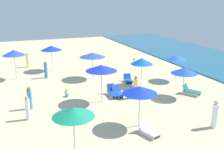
{
  "coord_description": "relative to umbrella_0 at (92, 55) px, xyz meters",
  "views": [
    {
      "loc": [
        18.56,
        2.51,
        7.1
      ],
      "look_at": [
        -0.09,
        9.74,
        1.35
      ],
      "focal_mm": 42.42,
      "sensor_mm": 36.0,
      "label": 1
    }
  ],
  "objects": [
    {
      "name": "lounge_chair_5_0",
      "position": [
        2.25,
        2.54,
        -1.98
      ],
      "size": [
        1.37,
        0.94,
        0.65
      ],
      "rotation": [
        0.0,
        0.0,
        1.33
      ],
      "color": "silver",
      "rests_on": "ground_plane"
    },
    {
      "name": "lounge_chair_2_0",
      "position": [
        4.94,
        0.04,
        -1.95
      ],
      "size": [
        1.54,
        0.7,
        0.77
      ],
      "rotation": [
        0.0,
        0.0,
        1.5
      ],
      "color": "silver",
      "rests_on": "ground_plane"
    },
    {
      "name": "umbrella_4",
      "position": [
        3.25,
        6.77,
        -0.13
      ],
      "size": [
        1.9,
        1.9,
        2.29
      ],
      "color": "silver",
      "rests_on": "ground_plane"
    },
    {
      "name": "umbrella_3",
      "position": [
        -2.26,
        -6.61,
        0.26
      ],
      "size": [
        2.0,
        2.0,
        2.72
      ],
      "color": "silver",
      "rests_on": "ground_plane"
    },
    {
      "name": "lounge_chair_6_0",
      "position": [
        6.83,
        5.76,
        -1.94
      ],
      "size": [
        1.48,
        1.24,
        0.72
      ],
      "rotation": [
        0.0,
        0.0,
        2.1
      ],
      "color": "silver",
      "rests_on": "ground_plane"
    },
    {
      "name": "umbrella_8",
      "position": [
        12.16,
        -4.6,
        0.22
      ],
      "size": [
        1.85,
        1.85,
        2.64
      ],
      "color": "silver",
      "rests_on": "ground_plane"
    },
    {
      "name": "umbrella_2",
      "position": [
        5.74,
        -1.12,
        0.28
      ],
      "size": [
        2.19,
        2.19,
        2.71
      ],
      "color": "silver",
      "rests_on": "ground_plane"
    },
    {
      "name": "umbrella_7",
      "position": [
        -4.17,
        -3.03,
        0.12
      ],
      "size": [
        2.12,
        2.12,
        2.55
      ],
      "color": "silver",
      "rests_on": "ground_plane"
    },
    {
      "name": "umbrella_1",
      "position": [
        10.09,
        -0.35,
        -0.0
      ],
      "size": [
        1.99,
        1.99,
        2.42
      ],
      "color": "silver",
      "rests_on": "ground_plane"
    },
    {
      "name": "beachgoer_4",
      "position": [
        11.78,
        3.59,
        -1.44
      ],
      "size": [
        0.41,
        0.41,
        1.64
      ],
      "rotation": [
        0.0,
        0.0,
        6.03
      ],
      "color": "white",
      "rests_on": "ground_plane"
    },
    {
      "name": "beachgoer_1",
      "position": [
        5.94,
        1.48,
        -1.43
      ],
      "size": [
        0.46,
        0.46,
        1.69
      ],
      "rotation": [
        0.0,
        0.0,
        0.34
      ],
      "color": "#F9D564",
      "rests_on": "ground_plane"
    },
    {
      "name": "umbrella_6",
      "position": [
        7.02,
        4.85,
        -0.17
      ],
      "size": [
        1.94,
        1.94,
        2.26
      ],
      "color": "silver",
      "rests_on": "ground_plane"
    },
    {
      "name": "beachgoer_2",
      "position": [
        -6.45,
        -5.28,
        -1.5
      ],
      "size": [
        0.37,
        0.37,
        1.52
      ],
      "rotation": [
        0.0,
        0.0,
        4.91
      ],
      "color": "#EBF86D",
      "rests_on": "ground_plane"
    },
    {
      "name": "lounge_chair_1_0",
      "position": [
        11.17,
        -0.3,
        -1.97
      ],
      "size": [
        1.36,
        0.96,
        0.67
      ],
      "rotation": [
        0.0,
        0.0,
        1.87
      ],
      "color": "silver",
      "rests_on": "ground_plane"
    },
    {
      "name": "beachgoer_5",
      "position": [
        6.89,
        -6.23,
        -1.49
      ],
      "size": [
        0.38,
        0.38,
        1.52
      ],
      "rotation": [
        0.0,
        0.0,
        1.1
      ],
      "color": "white",
      "rests_on": "ground_plane"
    },
    {
      "name": "beachgoer_3",
      "position": [
        5.25,
        -5.99,
        -1.48
      ],
      "size": [
        0.32,
        0.32,
        1.55
      ],
      "rotation": [
        0.0,
        0.0,
        3.13
      ],
      "color": "#448DC6",
      "rests_on": "ground_plane"
    },
    {
      "name": "lounge_chair_2_1",
      "position": [
        5.06,
        0.38,
        -1.97
      ],
      "size": [
        1.53,
        0.89,
        0.66
      ],
      "rotation": [
        0.0,
        0.0,
        1.4
      ],
      "color": "silver",
      "rests_on": "ground_plane"
    },
    {
      "name": "beach_ball_2",
      "position": [
        -5.41,
        6.89,
        -2.05
      ],
      "size": [
        0.31,
        0.31,
        0.31
      ],
      "primitive_type": "sphere",
      "color": "yellow",
      "rests_on": "ground_plane"
    },
    {
      "name": "umbrella_5",
      "position": [
        3.4,
        3.23,
        -0.11
      ],
      "size": [
        1.87,
        1.87,
        2.36
      ],
      "color": "silver",
      "rests_on": "ground_plane"
    },
    {
      "name": "beach_ball_1",
      "position": [
        2.77,
        -3.02,
        -2.09
      ],
      "size": [
        0.25,
        0.25,
        0.25
      ],
      "primitive_type": "sphere",
      "color": "yellow",
      "rests_on": "ground_plane"
    },
    {
      "name": "beach_ball_0",
      "position": [
        3.84,
        -3.23,
        -2.05
      ],
      "size": [
        0.33,
        0.33,
        0.33
      ],
      "primitive_type": "sphere",
      "color": "#38A7D4",
      "rests_on": "ground_plane"
    },
    {
      "name": "beachgoer_0",
      "position": [
        -1.68,
        -4.01,
        -1.46
      ],
      "size": [
        0.36,
        0.36,
        1.59
      ],
      "rotation": [
        0.0,
        0.0,
        4.99
      ],
      "color": "#4379CF",
      "rests_on": "ground_plane"
    },
    {
      "name": "umbrella_0",
      "position": [
        0.0,
        0.0,
        0.0
      ],
      "size": [
        2.33,
        2.33,
        2.42
      ],
      "color": "silver",
      "rests_on": "ground_plane"
    }
  ]
}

